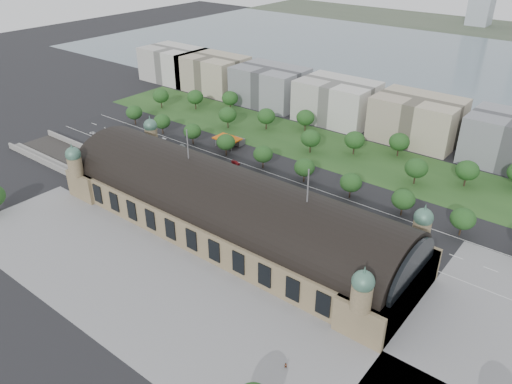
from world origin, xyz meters
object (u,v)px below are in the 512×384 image
Objects in this scene: petrol_station at (233,140)px; bus_west at (250,193)px; parked_car_5 at (214,183)px; pedestrian_1 at (286,366)px; parked_car_2 at (160,168)px; parked_car_4 at (209,187)px; parked_car_6 at (198,182)px; traffic_car_1 at (183,146)px; parked_car_1 at (160,162)px; traffic_car_4 at (290,198)px; bus_east at (356,230)px; traffic_car_5 at (363,217)px; parked_car_0 at (143,156)px; parked_car_3 at (162,163)px; traffic_car_0 at (93,133)px; traffic_car_3 at (236,163)px; bus_mid at (302,205)px.

bus_west is (42.78, -38.28, -1.22)m from petrol_station.
pedestrian_1 reaches higher than parked_car_5.
parked_car_4 is (32.69, 0.00, 0.13)m from parked_car_2.
bus_west is at bearing 66.59° from parked_car_6.
parked_car_1 is (6.30, -21.69, 0.09)m from traffic_car_1.
traffic_car_4 is 36.73m from parked_car_5.
bus_east is at bearing -91.47° from traffic_car_1.
traffic_car_5 reaches higher than parked_car_0.
traffic_car_5 is 12.11m from bus_east.
pedestrian_1 is (87.80, -67.07, 0.31)m from parked_car_5.
parked_car_3 is 0.75× the size of parked_car_6.
traffic_car_4 is at bearing -90.54° from traffic_car_1.
parked_car_1 is 37.23m from parked_car_4.
traffic_car_5 is 2.55× the size of pedestrian_1.
pedestrian_1 is (120.03, -63.07, 0.32)m from parked_car_2.
parked_car_0 is 1.17× the size of parked_car_3.
bus_east is (107.30, 3.88, 0.93)m from parked_car_1.
traffic_car_4 reaches higher than parked_car_5.
parked_car_4 reaches higher than parked_car_6.
parked_car_6 reaches higher than parked_car_0.
traffic_car_5 is 101.84m from parked_car_2.
parked_car_1 is at bearing 81.43° from traffic_car_0.
traffic_car_5 reaches higher than parked_car_6.
traffic_car_0 is 0.82× the size of parked_car_6.
parked_car_0 is at bearing -116.55° from parked_car_1.
traffic_car_3 is (36.18, 1.40, 0.08)m from traffic_car_1.
petrol_station is 100.72m from bus_east.
parked_car_0 is (-26.09, -40.28, -2.18)m from petrol_station.
bus_west is at bearing 102.15° from bus_mid.
traffic_car_1 is at bearing -161.65° from parked_car_6.
parked_car_4 is 20.10m from bus_west.
parked_car_2 is 0.36× the size of bus_west.
traffic_car_5 is at bearing 73.08° from parked_car_0.
bus_east reaches higher than parked_car_4.
parked_car_5 is (36.56, 0.00, -0.07)m from parked_car_1.
bus_east reaches higher than parked_car_5.
petrol_station reaches higher than parked_car_6.
parked_car_6 is (16.45, -44.28, -2.18)m from petrol_station.
bus_mid is 1.08× the size of bus_east.
traffic_car_3 is at bearing 51.41° from bus_west.
petrol_station is 2.63× the size of parked_car_6.
bus_west is at bearing 83.75° from traffic_car_0.
parked_car_3 is at bearing 104.46° from traffic_car_5.
bus_east is at bearing 65.52° from parked_car_1.
traffic_car_1 is 2.02× the size of pedestrian_1.
traffic_car_5 is 76.96m from parked_car_6.
traffic_car_3 is 33.73m from bus_west.
traffic_car_5 reaches higher than traffic_car_4.
parked_car_6 reaches higher than parked_car_2.
parked_car_1 reaches higher than parked_car_3.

